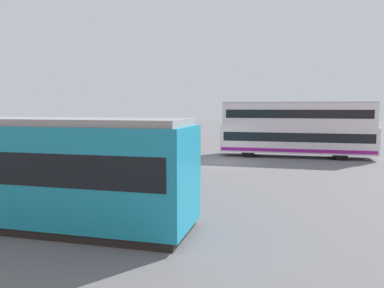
# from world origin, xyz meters

# --- Properties ---
(ground_plane) EXTENTS (160.00, 160.00, 0.00)m
(ground_plane) POSITION_xyz_m (0.00, 0.00, 0.00)
(ground_plane) COLOR slate
(double_decker_bus) EXTENTS (10.88, 2.76, 4.02)m
(double_decker_bus) POSITION_xyz_m (-4.82, -3.65, 2.05)
(double_decker_bus) COLOR silver
(double_decker_bus) RESTS_ON ground
(pedestrian_near_railing) EXTENTS (0.40, 0.40, 1.59)m
(pedestrian_near_railing) POSITION_xyz_m (5.37, 4.08, 0.91)
(pedestrian_near_railing) COLOR #33384C
(pedestrian_near_railing) RESTS_ON ground
(pedestrian_crossing) EXTENTS (0.37, 0.37, 1.77)m
(pedestrian_crossing) POSITION_xyz_m (1.86, 8.65, 1.03)
(pedestrian_crossing) COLOR #33384C
(pedestrian_crossing) RESTS_ON ground
(pedestrian_railing) EXTENTS (6.70, 0.45, 1.08)m
(pedestrian_railing) POSITION_xyz_m (5.64, 5.83, 0.73)
(pedestrian_railing) COLOR gray
(pedestrian_railing) RESTS_ON ground
(info_sign) EXTENTS (0.91, 0.16, 2.46)m
(info_sign) POSITION_xyz_m (9.07, 5.17, 1.67)
(info_sign) COLOR slate
(info_sign) RESTS_ON ground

